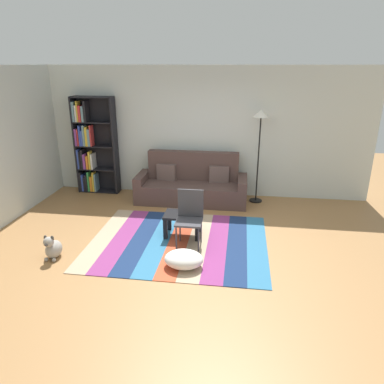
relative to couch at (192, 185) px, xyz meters
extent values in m
plane|color=#9E7042|center=(0.24, -2.02, -0.34)|extent=(14.00, 14.00, 0.00)
cube|color=silver|center=(0.24, 0.53, 1.01)|extent=(6.80, 0.10, 2.70)
cube|color=silver|center=(-3.16, -1.27, 1.01)|extent=(0.10, 5.50, 2.70)
cube|color=tan|center=(-1.21, -1.87, -0.33)|extent=(0.31, 2.28, 0.01)
cube|color=#843370|center=(-0.89, -1.87, -0.33)|extent=(0.31, 2.28, 0.01)
cube|color=navy|center=(-0.58, -1.87, -0.33)|extent=(0.31, 2.28, 0.01)
cube|color=teal|center=(-0.27, -1.87, -0.33)|extent=(0.31, 2.28, 0.01)
cube|color=#C64C2D|center=(0.05, -1.87, -0.33)|extent=(0.31, 2.28, 0.01)
cube|color=tan|center=(0.36, -1.87, -0.33)|extent=(0.31, 2.28, 0.01)
cube|color=#843370|center=(0.67, -1.87, -0.33)|extent=(0.31, 2.28, 0.01)
cube|color=navy|center=(0.98, -1.87, -0.33)|extent=(0.31, 2.28, 0.01)
cube|color=teal|center=(1.30, -1.87, -0.33)|extent=(0.31, 2.28, 0.01)
cube|color=#4C3833|center=(0.00, -0.07, -0.14)|extent=(1.90, 0.80, 0.40)
cube|color=#4C3833|center=(0.00, 0.23, 0.36)|extent=(1.90, 0.20, 0.60)
cube|color=#4C3833|center=(-1.04, -0.07, -0.06)|extent=(0.18, 0.80, 0.56)
cube|color=#4C3833|center=(1.04, -0.07, -0.06)|extent=(0.18, 0.80, 0.56)
cube|color=brown|center=(-0.55, 0.11, 0.22)|extent=(0.42, 0.19, 0.36)
cube|color=brown|center=(0.55, 0.11, 0.22)|extent=(0.42, 0.19, 0.36)
cube|color=black|center=(-2.56, 0.28, 0.70)|extent=(0.04, 0.28, 2.08)
cube|color=black|center=(-1.70, 0.28, 0.70)|extent=(0.04, 0.28, 2.08)
cube|color=black|center=(-2.13, 0.41, 0.70)|extent=(0.90, 0.01, 2.08)
cube|color=black|center=(-2.13, 0.28, -0.32)|extent=(0.86, 0.28, 0.02)
cube|color=black|center=(-2.13, 0.28, 0.19)|extent=(0.86, 0.28, 0.02)
cube|color=black|center=(-2.13, 0.28, 0.70)|extent=(0.86, 0.28, 0.02)
cube|color=black|center=(-2.13, 0.28, 1.22)|extent=(0.86, 0.28, 0.02)
cube|color=black|center=(-2.13, 0.28, 1.73)|extent=(0.86, 0.28, 0.02)
cube|color=black|center=(-2.52, 0.25, -0.10)|extent=(0.04, 0.20, 0.42)
cube|color=#334CB2|center=(-2.48, 0.25, -0.12)|extent=(0.04, 0.20, 0.37)
cube|color=black|center=(-2.44, 0.23, -0.15)|extent=(0.04, 0.17, 0.31)
cube|color=black|center=(-2.39, 0.23, -0.13)|extent=(0.04, 0.17, 0.37)
cube|color=green|center=(-2.34, 0.24, -0.09)|extent=(0.04, 0.19, 0.44)
cube|color=orange|center=(-2.28, 0.24, -0.14)|extent=(0.05, 0.19, 0.34)
cube|color=gold|center=(-2.23, 0.23, -0.09)|extent=(0.04, 0.17, 0.43)
cube|color=#668C99|center=(-2.19, 0.26, -0.11)|extent=(0.03, 0.22, 0.39)
cube|color=#334CB2|center=(-2.53, 0.26, 0.42)|extent=(0.04, 0.22, 0.43)
cube|color=black|center=(-2.49, 0.27, 0.39)|extent=(0.03, 0.24, 0.38)
cube|color=black|center=(-2.44, 0.27, 0.42)|extent=(0.04, 0.25, 0.43)
cube|color=purple|center=(-2.39, 0.27, 0.37)|extent=(0.05, 0.25, 0.33)
cube|color=orange|center=(-2.32, 0.26, 0.35)|extent=(0.05, 0.22, 0.29)
cube|color=gold|center=(-2.27, 0.23, 0.40)|extent=(0.04, 0.16, 0.39)
cube|color=silver|center=(-2.22, 0.27, 0.37)|extent=(0.04, 0.25, 0.34)
cube|color=purple|center=(-2.52, 0.25, 0.90)|extent=(0.04, 0.21, 0.36)
cube|color=red|center=(-2.47, 0.25, 0.90)|extent=(0.03, 0.20, 0.37)
cube|color=#334CB2|center=(-2.43, 0.27, 0.93)|extent=(0.03, 0.25, 0.44)
cube|color=#334CB2|center=(-2.39, 0.24, 0.88)|extent=(0.04, 0.19, 0.33)
cube|color=#668C99|center=(-2.34, 0.23, 0.94)|extent=(0.04, 0.17, 0.44)
cube|color=gold|center=(-2.29, 0.23, 0.92)|extent=(0.05, 0.17, 0.41)
cube|color=#668C99|center=(-2.23, 0.23, 0.90)|extent=(0.05, 0.17, 0.36)
cube|color=red|center=(-2.19, 0.23, 0.94)|extent=(0.03, 0.16, 0.45)
cube|color=#668C99|center=(-2.52, 0.26, 1.43)|extent=(0.05, 0.22, 0.41)
cube|color=silver|center=(-2.47, 0.27, 1.40)|extent=(0.04, 0.26, 0.34)
cube|color=gold|center=(-2.43, 0.24, 1.44)|extent=(0.03, 0.19, 0.42)
cube|color=red|center=(-2.38, 0.25, 1.40)|extent=(0.05, 0.20, 0.34)
cube|color=#668C99|center=(-2.32, 0.27, 1.39)|extent=(0.05, 0.25, 0.33)
cube|color=black|center=(-2.26, 0.26, 1.44)|extent=(0.04, 0.23, 0.43)
cube|color=black|center=(0.08, -1.63, 0.04)|extent=(0.60, 0.42, 0.04)
cube|color=black|center=(-0.18, -1.81, -0.15)|extent=(0.06, 0.06, 0.35)
cube|color=black|center=(0.34, -1.81, -0.15)|extent=(0.06, 0.06, 0.35)
cube|color=black|center=(-0.18, -1.46, -0.15)|extent=(0.06, 0.06, 0.35)
cube|color=black|center=(0.34, -1.46, -0.15)|extent=(0.06, 0.06, 0.35)
ellipsoid|color=white|center=(0.25, -2.61, -0.21)|extent=(0.55, 0.44, 0.23)
ellipsoid|color=#9E998E|center=(-1.70, -2.59, -0.21)|extent=(0.22, 0.30, 0.26)
sphere|color=#9E998E|center=(-1.70, -2.70, -0.03)|extent=(0.15, 0.15, 0.15)
ellipsoid|color=#474440|center=(-1.70, -2.76, -0.04)|extent=(0.06, 0.07, 0.05)
ellipsoid|color=#474440|center=(-1.76, -2.68, 0.02)|extent=(0.05, 0.04, 0.08)
ellipsoid|color=#474440|center=(-1.65, -2.68, 0.02)|extent=(0.05, 0.04, 0.08)
sphere|color=#9E998E|center=(-1.76, -2.73, -0.31)|extent=(0.06, 0.06, 0.06)
sphere|color=#9E998E|center=(-1.64, -2.73, -0.31)|extent=(0.06, 0.06, 0.06)
cylinder|color=black|center=(1.33, 0.15, -0.32)|extent=(0.26, 0.26, 0.02)
cylinder|color=black|center=(1.33, 0.15, 0.55)|extent=(0.03, 0.03, 1.72)
cone|color=white|center=(1.33, 0.15, 1.48)|extent=(0.32, 0.32, 0.14)
cube|color=black|center=(0.15, -1.70, 0.07)|extent=(0.06, 0.15, 0.02)
cube|color=#38383D|center=(0.24, -2.02, 0.10)|extent=(0.40, 0.40, 0.03)
cube|color=#38383D|center=(0.24, -1.84, 0.34)|extent=(0.40, 0.03, 0.44)
cylinder|color=#38383D|center=(0.07, -2.19, -0.12)|extent=(0.02, 0.02, 0.42)
cylinder|color=#38383D|center=(0.41, -2.19, -0.12)|extent=(0.02, 0.02, 0.42)
cylinder|color=#38383D|center=(0.07, -1.85, -0.12)|extent=(0.02, 0.02, 0.42)
cylinder|color=#38383D|center=(0.41, -1.85, -0.12)|extent=(0.02, 0.02, 0.42)
camera|label=1|loc=(0.97, -6.94, 2.39)|focal=33.36mm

